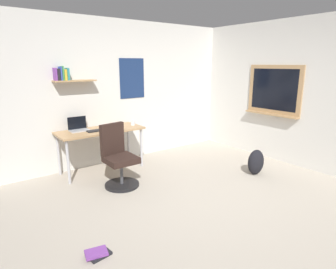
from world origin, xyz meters
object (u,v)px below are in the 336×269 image
Objects in this scene: coffee_mug at (133,123)px; desk at (101,134)px; keyboard at (98,130)px; computer_mouse at (114,128)px; book_stack_on_floor at (98,254)px; backpack at (256,162)px; office_chair at (119,160)px; laptop at (79,127)px.

desk is at bearing 177.69° from coffee_mug.
keyboard is 0.28m from computer_mouse.
computer_mouse is at bearing -19.78° from desk.
computer_mouse is 0.40× the size of book_stack_on_floor.
backpack is at bearing -41.11° from desk.
office_chair reaches higher than desk.
book_stack_on_floor is at bearing -120.85° from computer_mouse.
computer_mouse is 0.41m from coffee_mug.
keyboard reaches higher than book_stack_on_floor.
desk is 0.24m from computer_mouse.
desk is 2.44m from book_stack_on_floor.
keyboard is 3.56× the size of computer_mouse.
computer_mouse is 2.49m from backpack.
office_chair is 0.80m from computer_mouse.
coffee_mug is at bearing -10.20° from laptop.
backpack is 1.65× the size of book_stack_on_floor.
office_chair is at bearing -111.72° from computer_mouse.
book_stack_on_floor is (-0.96, -1.39, -0.38)m from office_chair.
coffee_mug is 2.77m from book_stack_on_floor.
backpack is at bearing -51.32° from coffee_mug.
computer_mouse is 2.50m from book_stack_on_floor.
keyboard is 1.42× the size of book_stack_on_floor.
coffee_mug reaches higher than keyboard.
coffee_mug is at bearing -2.31° from desk.
keyboard is 0.69m from coffee_mug.
computer_mouse is at bearing 68.28° from office_chair.
desk is 0.78m from office_chair.
computer_mouse is (0.28, -0.00, 0.01)m from keyboard.
coffee_mug is at bearing 4.15° from keyboard.
computer_mouse is (0.53, -0.22, -0.04)m from laptop.
computer_mouse is (0.21, -0.07, 0.09)m from desk.
laptop reaches higher than computer_mouse.
computer_mouse is at bearing -22.43° from laptop.
coffee_mug is (0.68, 0.72, 0.37)m from office_chair.
office_chair is at bearing -133.30° from coffee_mug.
desk is at bearing 46.20° from keyboard.
keyboard reaches higher than desk.
keyboard is (0.25, -0.22, -0.04)m from laptop.
backpack is at bearing -25.88° from office_chair.
book_stack_on_floor is at bearing -107.01° from laptop.
coffee_mug is (0.94, -0.17, -0.01)m from laptop.
book_stack_on_floor is (-3.00, -0.40, -0.19)m from backpack.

